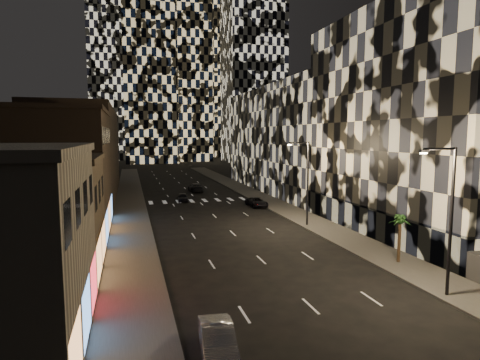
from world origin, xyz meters
TOP-DOWN VIEW (x-y plane):
  - sidewalk_left at (-10.00, 50.00)m, footprint 4.00×120.00m
  - sidewalk_right at (10.00, 50.00)m, footprint 4.00×120.00m
  - curb_left at (-7.90, 50.00)m, footprint 0.20×120.00m
  - curb_right at (7.90, 50.00)m, footprint 0.20×120.00m
  - retail_tan at (-17.00, 21.00)m, footprint 10.00×10.00m
  - retail_brown at (-17.00, 33.50)m, footprint 10.00×15.00m
  - retail_filler_left at (-17.00, 60.00)m, footprint 10.00×40.00m
  - midrise_right at (20.00, 24.50)m, footprint 16.00×25.00m
  - midrise_base at (12.30, 24.50)m, footprint 0.60×25.00m
  - midrise_filler_right at (20.00, 57.00)m, footprint 16.00×40.00m
  - tower_right_mid at (35.00, 135.00)m, footprint 20.00×20.00m
  - tower_left_back at (-12.00, 165.00)m, footprint 24.00×24.00m
  - tower_center_low at (-2.00, 140.00)m, footprint 18.00×18.00m
  - streetlight_near at (8.35, 10.00)m, footprint 2.55×0.25m
  - streetlight_far at (8.35, 30.00)m, footprint 2.55×0.25m
  - car_silver_parked at (-6.30, 7.32)m, footprint 1.86×4.35m
  - car_dark_midlane at (-2.33, 49.82)m, footprint 1.75×3.78m
  - car_dark_oncoming at (1.23, 59.96)m, footprint 2.16×5.07m
  - car_dark_rightlane at (7.00, 42.79)m, footprint 2.31×4.67m
  - palm_tree at (9.88, 16.29)m, footprint 1.86×1.87m

SIDE VIEW (x-z plane):
  - sidewalk_left at x=-10.00m, z-range 0.00..0.15m
  - sidewalk_right at x=10.00m, z-range 0.00..0.15m
  - curb_left at x=-7.90m, z-range 0.00..0.15m
  - curb_right at x=7.90m, z-range 0.00..0.15m
  - car_dark_midlane at x=-2.33m, z-range 0.00..1.25m
  - car_dark_rightlane at x=7.00m, z-range 0.00..1.27m
  - car_silver_parked at x=-6.30m, z-range 0.00..1.39m
  - car_dark_oncoming at x=1.23m, z-range 0.00..1.46m
  - midrise_base at x=12.30m, z-range 0.00..3.00m
  - palm_tree at x=9.88m, z-range 1.34..5.01m
  - retail_tan at x=-17.00m, z-range 0.00..8.00m
  - streetlight_near at x=8.35m, z-range 0.85..9.85m
  - streetlight_far at x=8.35m, z-range 0.85..9.85m
  - retail_brown at x=-17.00m, z-range 0.00..12.00m
  - retail_filler_left at x=-17.00m, z-range 0.00..14.00m
  - midrise_filler_right at x=20.00m, z-range 0.00..18.00m
  - midrise_right at x=20.00m, z-range 0.00..22.00m
  - tower_center_low at x=-2.00m, z-range 0.00..95.00m
  - tower_right_mid at x=35.00m, z-range 0.00..100.00m
  - tower_left_back at x=-12.00m, z-range 0.00..120.00m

